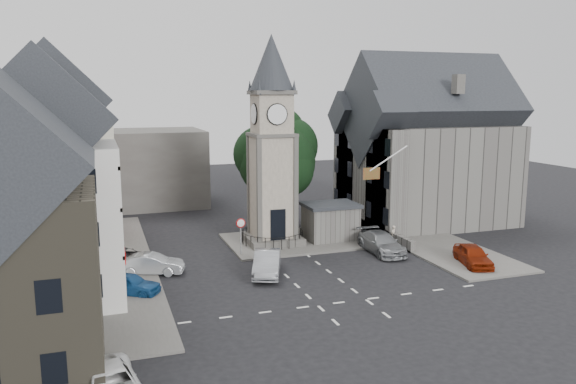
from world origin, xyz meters
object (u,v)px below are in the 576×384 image
object	(u,v)px
car_west_blue	(128,284)
car_east_red	(473,255)
clock_tower	(272,142)
stone_shelter	(330,222)
pedestrian	(393,235)

from	to	relation	value
car_west_blue	car_east_red	world-z (taller)	car_east_red
clock_tower	stone_shelter	size ratio (longest dim) A/B	3.78
car_east_red	pedestrian	world-z (taller)	pedestrian
stone_shelter	pedestrian	distance (m)	5.10
pedestrian	car_west_blue	bearing A→B (deg)	-21.09
clock_tower	car_east_red	bearing A→B (deg)	-41.02
clock_tower	car_west_blue	world-z (taller)	clock_tower
stone_shelter	pedestrian	bearing A→B (deg)	-32.36
stone_shelter	car_west_blue	xyz separation A→B (m)	(-16.30, -7.69, -0.90)
stone_shelter	pedestrian	size ratio (longest dim) A/B	2.84
car_west_blue	clock_tower	bearing A→B (deg)	-23.40
clock_tower	stone_shelter	distance (m)	8.15
clock_tower	car_west_blue	size ratio (longest dim) A/B	4.24
car_east_red	pedestrian	bearing A→B (deg)	125.71
pedestrian	car_east_red	bearing A→B (deg)	74.98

